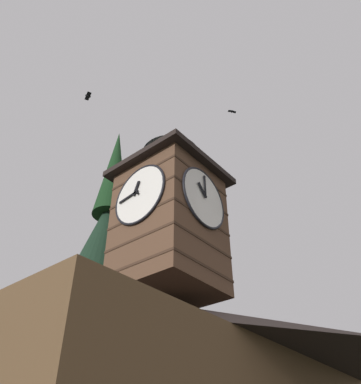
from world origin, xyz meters
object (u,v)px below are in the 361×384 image
at_px(moon, 7,363).
at_px(flying_bird_low, 88,96).
at_px(pine_tree_behind, 95,327).
at_px(clock_tower, 170,212).
at_px(flying_bird_high, 232,111).

bearing_deg(moon, flying_bird_low, 63.04).
xyz_separation_m(pine_tree_behind, moon, (-13.36, -31.49, 5.63)).
height_order(pine_tree_behind, flying_bird_low, pine_tree_behind).
xyz_separation_m(clock_tower, flying_bird_high, (-4.26, 0.98, 8.82)).
bearing_deg(pine_tree_behind, flying_bird_high, 124.07).
height_order(flying_bird_high, flying_bird_low, flying_bird_high).
distance_m(pine_tree_behind, moon, 34.66).
distance_m(pine_tree_behind, flying_bird_low, 11.14).
bearing_deg(clock_tower, moon, -111.10).
relative_size(clock_tower, flying_bird_high, 17.07).
bearing_deg(flying_bird_low, clock_tower, 131.21).
distance_m(moon, flying_bird_high, 38.83).
relative_size(clock_tower, moon, 3.46).
relative_size(pine_tree_behind, moon, 7.63).
relative_size(clock_tower, flying_bird_low, 13.72).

